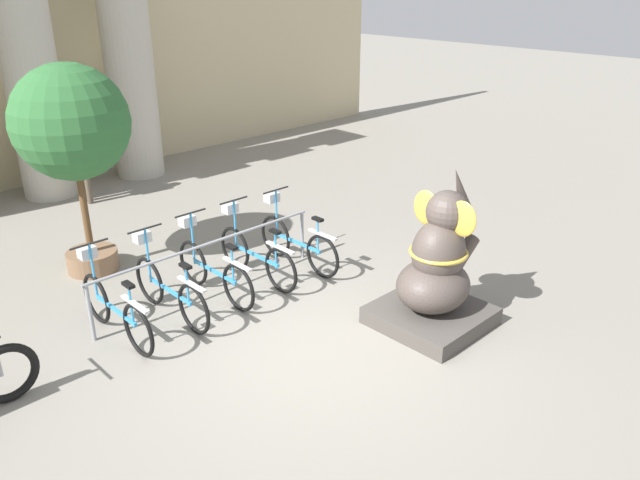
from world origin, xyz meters
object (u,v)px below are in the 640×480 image
at_px(bicycle_0, 114,307).
at_px(bicycle_2, 213,269).
at_px(bicycle_3, 255,253).
at_px(bicycle_4, 296,240).
at_px(person_pedestrian, 80,148).
at_px(elephant_statue, 436,274).
at_px(potted_tree, 72,128).
at_px(bicycle_1, 168,288).

bearing_deg(bicycle_0, bicycle_2, 1.54).
distance_m(bicycle_3, bicycle_4, 0.73).
bearing_deg(bicycle_4, bicycle_0, 179.37).
relative_size(bicycle_0, person_pedestrian, 0.95).
distance_m(bicycle_0, elephant_statue, 3.92).
height_order(bicycle_3, elephant_statue, elephant_statue).
xyz_separation_m(bicycle_0, potted_tree, (0.63, 1.96, 1.73)).
xyz_separation_m(bicycle_0, bicycle_4, (2.91, -0.03, 0.00)).
height_order(elephant_statue, potted_tree, potted_tree).
relative_size(bicycle_3, potted_tree, 0.56).
relative_size(bicycle_1, potted_tree, 0.56).
relative_size(bicycle_2, bicycle_3, 1.00).
relative_size(bicycle_4, person_pedestrian, 0.95).
xyz_separation_m(bicycle_2, bicycle_3, (0.73, 0.00, 0.00)).
distance_m(bicycle_1, elephant_statue, 3.37).
height_order(bicycle_3, person_pedestrian, person_pedestrian).
bearing_deg(potted_tree, elephant_statue, -61.53).
xyz_separation_m(elephant_statue, potted_tree, (-2.40, 4.43, 1.46)).
bearing_deg(bicycle_1, bicycle_4, -0.07).
xyz_separation_m(bicycle_4, person_pedestrian, (-1.01, 4.86, 0.67)).
bearing_deg(bicycle_4, elephant_statue, -87.13).
bearing_deg(bicycle_2, potted_tree, 113.23).
bearing_deg(bicycle_4, bicycle_3, 174.40).
distance_m(bicycle_2, elephant_statue, 2.98).
height_order(bicycle_1, person_pedestrian, person_pedestrian).
relative_size(bicycle_0, bicycle_1, 1.00).
height_order(bicycle_4, person_pedestrian, person_pedestrian).
relative_size(bicycle_4, elephant_statue, 0.84).
height_order(bicycle_0, bicycle_1, same).
distance_m(bicycle_4, person_pedestrian, 5.01).
relative_size(bicycle_0, bicycle_3, 1.00).
height_order(bicycle_2, person_pedestrian, person_pedestrian).
bearing_deg(person_pedestrian, bicycle_2, -95.32).
bearing_deg(bicycle_1, person_pedestrian, 76.41).
distance_m(bicycle_3, potted_tree, 3.02).
distance_m(bicycle_4, elephant_statue, 2.46).
bearing_deg(person_pedestrian, elephant_statue, -81.19).
xyz_separation_m(person_pedestrian, potted_tree, (-1.27, -2.87, 1.06)).
height_order(bicycle_1, bicycle_3, same).
xyz_separation_m(bicycle_1, elephant_statue, (2.31, -2.44, 0.27)).
distance_m(bicycle_1, bicycle_4, 2.18).
distance_m(bicycle_2, bicycle_3, 0.73).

